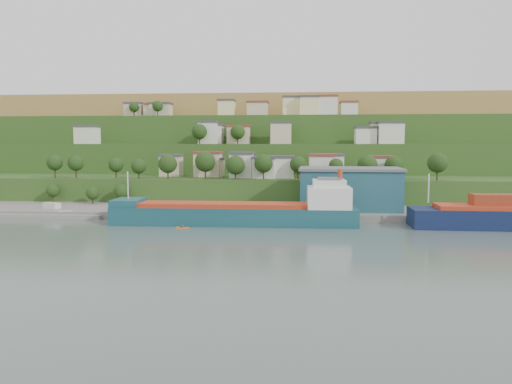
# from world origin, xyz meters

# --- Properties ---
(ground) EXTENTS (500.00, 500.00, 0.00)m
(ground) POSITION_xyz_m (0.00, 0.00, 0.00)
(ground) COLOR #4C5C56
(ground) RESTS_ON ground
(quay) EXTENTS (220.00, 26.00, 4.00)m
(quay) POSITION_xyz_m (20.00, 28.00, 0.00)
(quay) COLOR slate
(quay) RESTS_ON ground
(pebble_beach) EXTENTS (40.00, 18.00, 2.40)m
(pebble_beach) POSITION_xyz_m (-55.00, 22.00, 0.00)
(pebble_beach) COLOR slate
(pebble_beach) RESTS_ON ground
(hillside) EXTENTS (360.00, 210.08, 96.00)m
(hillside) POSITION_xyz_m (0.03, 168.65, 0.09)
(hillside) COLOR #284719
(hillside) RESTS_ON ground
(cargo_ship_near) EXTENTS (67.41, 11.60, 17.29)m
(cargo_ship_near) POSITION_xyz_m (7.46, 9.00, 2.76)
(cargo_ship_near) COLOR #123B46
(cargo_ship_near) RESTS_ON ground
(warehouse) EXTENTS (31.72, 20.20, 12.80)m
(warehouse) POSITION_xyz_m (38.73, 29.40, 8.43)
(warehouse) COLOR #1D5257
(warehouse) RESTS_ON quay
(caravan) EXTENTS (6.15, 4.49, 2.65)m
(caravan) POSITION_xyz_m (-53.65, 21.76, 2.53)
(caravan) COLOR silver
(caravan) RESTS_ON pebble_beach
(dinghy) EXTENTS (4.32, 2.83, 0.81)m
(dinghy) POSITION_xyz_m (-46.90, 16.70, 1.60)
(dinghy) COLOR silver
(dinghy) RESTS_ON pebble_beach
(kayak_orange) EXTENTS (3.63, 1.25, 0.89)m
(kayak_orange) POSITION_xyz_m (-7.23, 1.20, 0.26)
(kayak_orange) COLOR #DF5A13
(kayak_orange) RESTS_ON ground
(kayak_yellow) EXTENTS (2.95, 1.20, 0.73)m
(kayak_yellow) POSITION_xyz_m (-7.72, 1.82, 0.21)
(kayak_yellow) COLOR gold
(kayak_yellow) RESTS_ON ground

